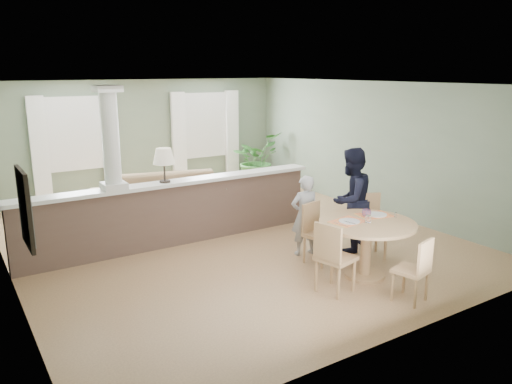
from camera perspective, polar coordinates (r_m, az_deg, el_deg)
ground at (r=8.96m, az=-3.33°, el=-5.25°), size 8.00×8.00×0.00m
room_shell at (r=9.08m, az=-5.60°, el=6.71°), size 7.02×8.02×2.71m
pony_wall at (r=8.52m, az=-9.85°, el=-1.49°), size 5.32×0.38×2.70m
sofa at (r=10.30m, az=-10.35°, el=-0.48°), size 3.06×1.77×0.84m
houseplant at (r=12.77m, az=0.01°, el=3.74°), size 1.55×1.47×1.37m
dining_table at (r=7.31m, az=12.53°, el=-4.61°), size 1.37×1.37×0.94m
chair_far_boy at (r=7.78m, az=6.94°, el=-4.33°), size 0.51×0.51×0.94m
chair_far_man at (r=8.22m, az=12.82°, el=-3.35°), size 0.59×0.59×1.00m
chair_near at (r=6.74m, az=17.84°, el=-8.23°), size 0.47×0.47×0.86m
chair_side at (r=6.72m, az=8.74°, el=-7.13°), size 0.54×0.54×0.99m
child_person at (r=8.03m, az=5.58°, el=-2.68°), size 0.53×0.40×1.31m
man_person at (r=8.27m, az=10.77°, el=-0.90°), size 0.96×0.82×1.72m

